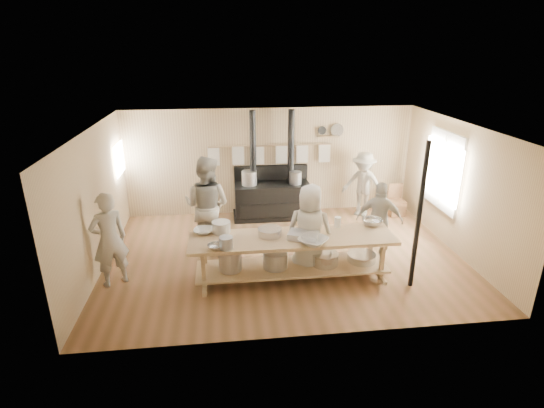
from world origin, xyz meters
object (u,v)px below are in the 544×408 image
object	(u,v)px
cook_left	(207,206)
cook_far_left	(109,240)
prep_table	(292,254)
roasting_pan	(303,235)
cook_by_window	(363,184)
stove	(272,197)
cook_center	(310,231)
cook_right	(379,220)
chair	(396,206)

from	to	relation	value
cook_left	cook_far_left	bearing A→B (deg)	57.80
prep_table	roasting_pan	distance (m)	0.43
cook_far_left	cook_by_window	bearing A→B (deg)	175.03
cook_by_window	stove	bearing A→B (deg)	-144.68
cook_far_left	cook_center	world-z (taller)	cook_center
stove	cook_right	bearing A→B (deg)	-50.67
cook_right	chair	world-z (taller)	cook_right
prep_table	cook_left	xyz separation A→B (m)	(-1.50, 1.29, 0.48)
cook_center	prep_table	bearing A→B (deg)	44.61
chair	prep_table	bearing A→B (deg)	-138.66
roasting_pan	chair	bearing A→B (deg)	44.51
cook_far_left	stove	bearing A→B (deg)	-169.48
prep_table	cook_by_window	world-z (taller)	cook_by_window
cook_right	roasting_pan	bearing A→B (deg)	49.64
cook_by_window	roasting_pan	bearing A→B (deg)	-85.02
cook_by_window	roasting_pan	world-z (taller)	cook_by_window
cook_far_left	cook_center	bearing A→B (deg)	147.96
stove	cook_right	xyz separation A→B (m)	(1.86, -2.27, 0.25)
cook_center	cook_right	xyz separation A→B (m)	(1.52, 0.57, -0.10)
cook_far_left	cook_left	distance (m)	1.96
cook_left	cook_right	size ratio (longest dim) A/B	1.31
cook_center	cook_by_window	distance (m)	3.27
cook_left	cook_by_window	xyz separation A→B (m)	(3.71, 1.56, -0.20)
cook_right	roasting_pan	distance (m)	1.88
cook_left	roasting_pan	distance (m)	2.18
cook_far_left	roasting_pan	xyz separation A→B (m)	(3.32, -0.32, 0.05)
prep_table	chair	bearing A→B (deg)	41.88
cook_by_window	prep_table	bearing A→B (deg)	-88.18
cook_center	roasting_pan	bearing A→B (deg)	75.70
cook_left	cook_center	world-z (taller)	cook_left
roasting_pan	cook_left	bearing A→B (deg)	140.50
cook_left	roasting_pan	world-z (taller)	cook_left
cook_left	chair	world-z (taller)	cook_left
cook_far_left	cook_by_window	size ratio (longest dim) A/B	1.07
cook_far_left	cook_by_window	xyz separation A→B (m)	(5.36, 2.62, -0.05)
cook_center	cook_by_window	bearing A→B (deg)	-106.34
cook_by_window	cook_left	bearing A→B (deg)	-117.58
prep_table	cook_far_left	size ratio (longest dim) A/B	2.10
cook_by_window	chair	xyz separation A→B (m)	(0.87, -0.09, -0.57)
stove	chair	size ratio (longest dim) A/B	3.35
cook_left	cook_center	size ratio (longest dim) A/B	1.16
cook_left	cook_right	distance (m)	3.41
cook_by_window	chair	size ratio (longest dim) A/B	2.07
cook_far_left	cook_by_window	world-z (taller)	cook_far_left
cook_left	cook_by_window	distance (m)	4.03
cook_left	chair	size ratio (longest dim) A/B	2.59
chair	roasting_pan	distance (m)	4.12
stove	cook_center	size ratio (longest dim) A/B	1.50
cook_right	cook_by_window	size ratio (longest dim) A/B	0.96
cook_center	roasting_pan	xyz separation A→B (m)	(-0.17, -0.26, 0.04)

